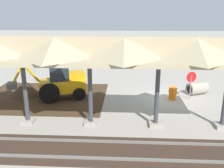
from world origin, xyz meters
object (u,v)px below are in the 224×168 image
Objects in this scene: backhoe at (60,82)px; concrete_pipe at (197,88)px; traffic_barrel at (173,93)px; stop_sign at (191,80)px.

backhoe reaches higher than concrete_pipe.
traffic_barrel is (-8.04, -0.31, -0.81)m from backhoe.
traffic_barrel is (1.22, 0.05, -1.01)m from stop_sign.
stop_sign is at bearing -177.86° from traffic_barrel.
stop_sign is 0.38× the size of backhoe.
stop_sign reaches higher than concrete_pipe.
stop_sign is 2.27× the size of traffic_barrel.
backhoe reaches higher than traffic_barrel.
backhoe is 5.93× the size of traffic_barrel.
stop_sign is 1.59m from traffic_barrel.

